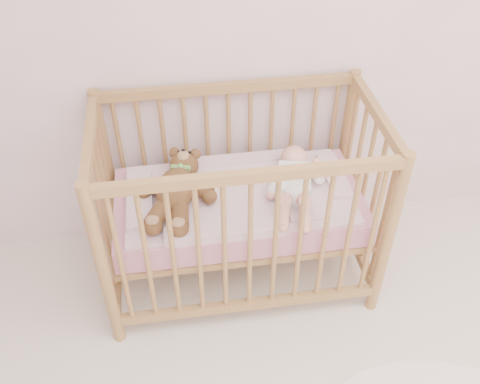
{
  "coord_description": "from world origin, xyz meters",
  "views": [
    {
      "loc": [
        -0.64,
        -0.36,
        2.3
      ],
      "look_at": [
        -0.35,
        1.55,
        0.62
      ],
      "focal_mm": 40.0,
      "sensor_mm": 36.0,
      "label": 1
    }
  ],
  "objects": [
    {
      "name": "wall_back",
      "position": [
        0.0,
        2.0,
        1.35
      ],
      "size": [
        4.0,
        0.02,
        2.7
      ],
      "primitive_type": "cube",
      "color": "white",
      "rests_on": "floor"
    },
    {
      "name": "baby",
      "position": [
        -0.08,
        1.58,
        0.64
      ],
      "size": [
        0.41,
        0.64,
        0.14
      ],
      "primitive_type": null,
      "rotation": [
        0.0,
        0.0,
        -0.22
      ],
      "color": "white",
      "rests_on": "blanket"
    },
    {
      "name": "crib",
      "position": [
        -0.35,
        1.6,
        0.5
      ],
      "size": [
        1.36,
        0.76,
        1.0
      ],
      "primitive_type": null,
      "color": "#AC8548",
      "rests_on": "floor"
    },
    {
      "name": "mattress",
      "position": [
        -0.35,
        1.6,
        0.49
      ],
      "size": [
        1.22,
        0.62,
        0.13
      ],
      "primitive_type": "cube",
      "color": "pink",
      "rests_on": "crib"
    },
    {
      "name": "blanket",
      "position": [
        -0.35,
        1.6,
        0.56
      ],
      "size": [
        1.1,
        0.58,
        0.06
      ],
      "primitive_type": null,
      "color": "pink",
      "rests_on": "mattress"
    },
    {
      "name": "teddy_bear",
      "position": [
        -0.65,
        1.58,
        0.65
      ],
      "size": [
        0.54,
        0.66,
        0.16
      ],
      "primitive_type": null,
      "rotation": [
        0.0,
        0.0,
        -0.27
      ],
      "color": "brown",
      "rests_on": "blanket"
    }
  ]
}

